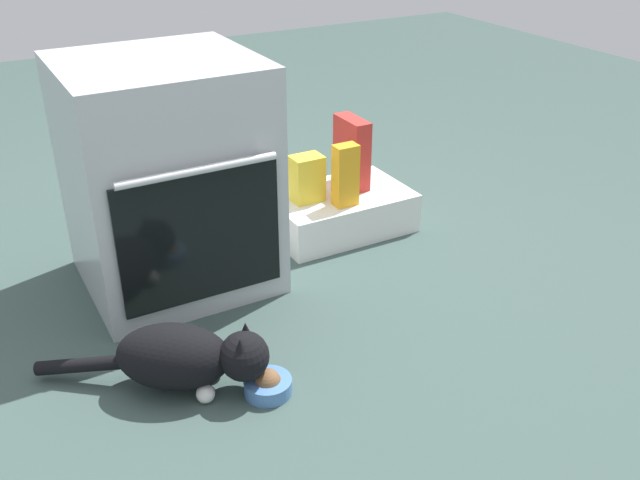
% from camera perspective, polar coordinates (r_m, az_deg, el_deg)
% --- Properties ---
extents(ground, '(8.00, 8.00, 0.00)m').
position_cam_1_polar(ground, '(2.32, -6.91, -6.62)').
color(ground, '#384C47').
extents(oven, '(0.61, 0.63, 0.78)m').
position_cam_1_polar(oven, '(2.42, -12.16, 5.02)').
color(oven, '#B7BABF').
rests_on(oven, ground).
extents(pantry_cabinet, '(0.55, 0.36, 0.16)m').
position_cam_1_polar(pantry_cabinet, '(2.84, 1.51, 2.34)').
color(pantry_cabinet, white).
rests_on(pantry_cabinet, ground).
extents(food_bowl, '(0.14, 0.14, 0.08)m').
position_cam_1_polar(food_bowl, '(2.02, -4.21, -11.53)').
color(food_bowl, '#4C7AB7').
rests_on(food_bowl, ground).
extents(cat, '(0.58, 0.43, 0.21)m').
position_cam_1_polar(cat, '(2.01, -10.79, -9.22)').
color(cat, black).
rests_on(cat, ground).
extents(cereal_box, '(0.07, 0.18, 0.28)m').
position_cam_1_polar(cereal_box, '(2.83, 2.57, 7.06)').
color(cereal_box, '#B72D28').
rests_on(cereal_box, pantry_cabinet).
extents(juice_carton, '(0.09, 0.06, 0.24)m').
position_cam_1_polar(juice_carton, '(2.67, 2.06, 5.22)').
color(juice_carton, orange).
rests_on(juice_carton, pantry_cabinet).
extents(snack_bag, '(0.12, 0.09, 0.18)m').
position_cam_1_polar(snack_bag, '(2.71, -1.06, 4.98)').
color(snack_bag, yellow).
rests_on(snack_bag, pantry_cabinet).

